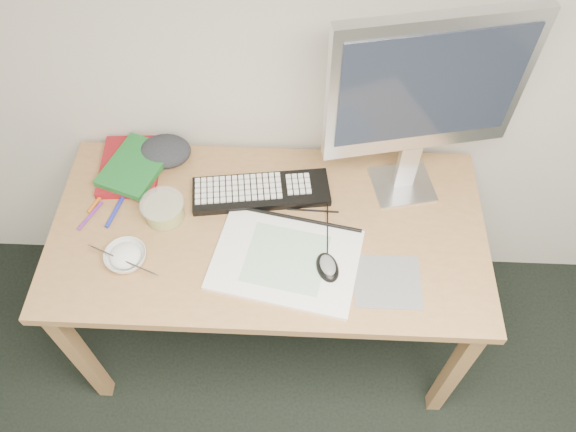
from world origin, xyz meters
name	(u,v)px	position (x,y,z in m)	size (l,w,h in m)	color
desk	(269,243)	(-0.30, 1.43, 0.67)	(1.40, 0.70, 0.75)	#AC814F
mousepad	(387,282)	(0.07, 1.25, 0.75)	(0.20, 0.18, 0.00)	slate
sketchpad	(286,259)	(-0.24, 1.31, 0.76)	(0.44, 0.32, 0.01)	white
keyboard	(261,192)	(-0.33, 1.57, 0.76)	(0.46, 0.14, 0.03)	black
monitor	(427,92)	(0.14, 1.63, 1.17)	(0.57, 0.21, 0.67)	silver
mouse	(328,265)	(-0.11, 1.28, 0.78)	(0.07, 0.11, 0.04)	black
rice_bowl	(126,257)	(-0.73, 1.29, 0.77)	(0.13, 0.13, 0.04)	white
chopsticks	(123,260)	(-0.73, 1.27, 0.79)	(0.02, 0.02, 0.24)	silver
fruit_tub	(164,209)	(-0.64, 1.47, 0.78)	(0.14, 0.14, 0.07)	#D6D84C
book_red	(130,166)	(-0.79, 1.66, 0.76)	(0.20, 0.27, 0.03)	maroon
book_green	(136,166)	(-0.76, 1.64, 0.79)	(0.18, 0.24, 0.02)	#1A6828
cloth_lump	(165,151)	(-0.68, 1.72, 0.78)	(0.15, 0.13, 0.06)	#24272B
pencil_pink	(255,223)	(-0.34, 1.45, 0.75)	(0.01, 0.01, 0.17)	pink
pencil_tan	(258,214)	(-0.33, 1.48, 0.75)	(0.01, 0.01, 0.18)	tan
pencil_black	(313,211)	(-0.16, 1.51, 0.75)	(0.01, 0.01, 0.17)	black
marker_blue	(116,210)	(-0.80, 1.48, 0.76)	(0.01, 0.01, 0.15)	#202AB2
marker_orange	(100,197)	(-0.87, 1.53, 0.76)	(0.01, 0.01, 0.14)	#CE6318
marker_purple	(90,216)	(-0.88, 1.45, 0.76)	(0.01, 0.01, 0.12)	#6B2790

